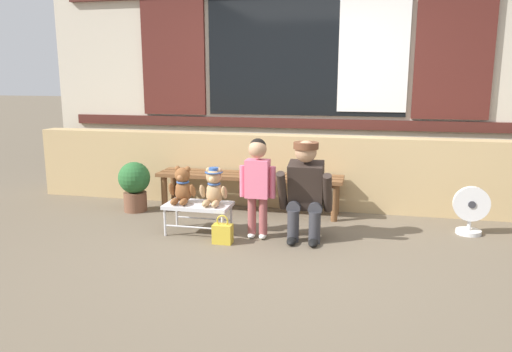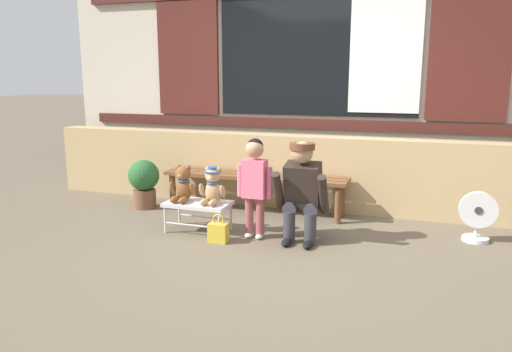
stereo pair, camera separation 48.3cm
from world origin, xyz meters
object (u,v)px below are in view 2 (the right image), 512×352
(adult_crouching, at_px, (303,191))
(teddy_bear_with_hat, at_px, (213,186))
(child_standing, at_px, (255,177))
(wooden_bench_long, at_px, (255,180))
(handbag_on_ground, at_px, (218,232))
(potted_plant, at_px, (144,181))
(small_display_bench, at_px, (198,205))
(floor_fan, at_px, (477,217))
(teddy_bear_plain, at_px, (183,185))

(adult_crouching, bearing_deg, teddy_bear_with_hat, -177.01)
(child_standing, bearing_deg, wooden_bench_long, 108.94)
(handbag_on_ground, relative_size, potted_plant, 0.48)
(adult_crouching, bearing_deg, small_display_bench, -177.35)
(adult_crouching, relative_size, floor_fan, 1.98)
(teddy_bear_with_hat, bearing_deg, child_standing, -0.98)
(floor_fan, bearing_deg, adult_crouching, -161.66)
(wooden_bench_long, bearing_deg, potted_plant, -169.24)
(teddy_bear_with_hat, relative_size, child_standing, 0.38)
(small_display_bench, height_order, teddy_bear_plain, teddy_bear_plain)
(teddy_bear_plain, bearing_deg, wooden_bench_long, 61.39)
(teddy_bear_with_hat, xyz_separation_m, potted_plant, (-1.14, 0.60, -0.15))
(handbag_on_ground, bearing_deg, teddy_bear_plain, 153.59)
(teddy_bear_with_hat, relative_size, adult_crouching, 0.38)
(teddy_bear_with_hat, bearing_deg, potted_plant, 152.17)
(teddy_bear_plain, xyz_separation_m, child_standing, (0.76, -0.01, 0.13))
(teddy_bear_plain, xyz_separation_m, adult_crouching, (1.21, 0.05, 0.02))
(teddy_bear_with_hat, distance_m, potted_plant, 1.30)
(child_standing, relative_size, handbag_on_ground, 3.52)
(small_display_bench, bearing_deg, teddy_bear_plain, 179.49)
(adult_crouching, height_order, handbag_on_ground, adult_crouching)
(handbag_on_ground, bearing_deg, child_standing, 39.55)
(wooden_bench_long, xyz_separation_m, teddy_bear_with_hat, (-0.14, -0.85, 0.10))
(wooden_bench_long, xyz_separation_m, small_display_bench, (-0.30, -0.85, -0.11))
(teddy_bear_plain, distance_m, teddy_bear_with_hat, 0.32)
(small_display_bench, height_order, child_standing, child_standing)
(adult_crouching, distance_m, potted_plant, 2.12)
(small_display_bench, xyz_separation_m, teddy_bear_plain, (-0.16, 0.00, 0.20))
(potted_plant, relative_size, floor_fan, 1.19)
(wooden_bench_long, xyz_separation_m, child_standing, (0.29, -0.85, 0.22))
(teddy_bear_plain, bearing_deg, child_standing, -0.51)
(small_display_bench, xyz_separation_m, adult_crouching, (1.05, 0.05, 0.21))
(wooden_bench_long, distance_m, child_standing, 0.93)
(teddy_bear_plain, height_order, handbag_on_ground, teddy_bear_plain)
(wooden_bench_long, xyz_separation_m, potted_plant, (-1.29, -0.24, -0.05))
(child_standing, distance_m, handbag_on_ground, 0.61)
(wooden_bench_long, relative_size, teddy_bear_with_hat, 5.78)
(teddy_bear_with_hat, bearing_deg, wooden_bench_long, 80.44)
(teddy_bear_with_hat, distance_m, adult_crouching, 0.90)
(handbag_on_ground, bearing_deg, wooden_bench_long, 90.77)
(wooden_bench_long, height_order, handbag_on_ground, wooden_bench_long)
(wooden_bench_long, xyz_separation_m, adult_crouching, (0.75, -0.80, 0.11))
(small_display_bench, distance_m, teddy_bear_with_hat, 0.26)
(floor_fan, bearing_deg, handbag_on_ground, -160.75)
(floor_fan, bearing_deg, potted_plant, 179.26)
(teddy_bear_plain, relative_size, handbag_on_ground, 1.34)
(adult_crouching, bearing_deg, wooden_bench_long, 133.17)
(child_standing, bearing_deg, adult_crouching, 6.74)
(wooden_bench_long, relative_size, handbag_on_ground, 7.72)
(teddy_bear_plain, relative_size, potted_plant, 0.64)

